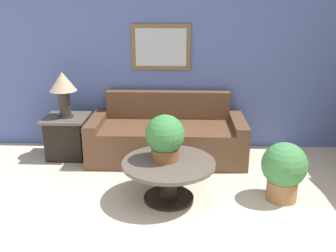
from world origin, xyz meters
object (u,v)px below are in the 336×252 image
coffee_table (169,172)px  potted_plant_floor (284,169)px  potted_plant_on_table (165,137)px  side_table (67,136)px  table_lamp (63,87)px  couch_main (167,138)px

coffee_table → potted_plant_floor: (1.26, 0.04, 0.04)m
coffee_table → potted_plant_on_table: (-0.04, 0.05, 0.39)m
side_table → table_lamp: table_lamp is taller
couch_main → potted_plant_on_table: (0.02, -1.12, 0.42)m
potted_plant_on_table → potted_plant_floor: 1.35m
couch_main → side_table: (-1.41, 0.00, 0.00)m
side_table → table_lamp: 0.72m
table_lamp → coffee_table: bearing=-38.7°
potted_plant_floor → side_table: bearing=157.3°
coffee_table → potted_plant_on_table: potted_plant_on_table is taller
couch_main → side_table: bearing=179.8°
side_table → potted_plant_floor: 2.96m
side_table → potted_plant_floor: bearing=-22.7°
table_lamp → potted_plant_floor: 3.03m
potted_plant_floor → potted_plant_on_table: bearing=179.3°
potted_plant_floor → coffee_table: bearing=-178.2°
couch_main → potted_plant_on_table: size_ratio=4.20×
couch_main → coffee_table: 1.18m
couch_main → coffee_table: (0.06, -1.18, 0.03)m
couch_main → table_lamp: table_lamp is taller
potted_plant_on_table → couch_main: bearing=91.1°
coffee_table → potted_plant_floor: potted_plant_floor is taller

